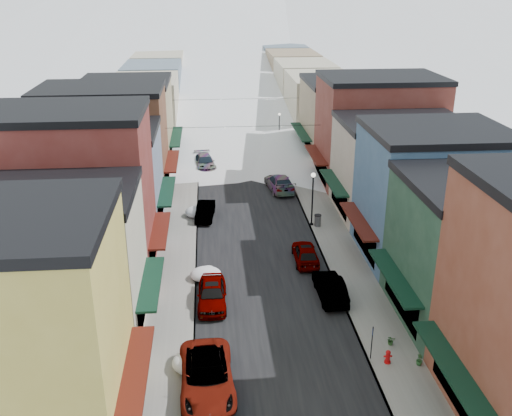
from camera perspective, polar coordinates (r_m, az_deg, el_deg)
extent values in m
cube|color=black|center=(81.57, -2.11, 7.23)|extent=(10.00, 160.00, 0.01)
cube|color=gray|center=(81.52, -6.79, 7.14)|extent=(3.20, 160.00, 0.15)
cube|color=gray|center=(82.13, 2.53, 7.38)|extent=(3.20, 160.00, 0.15)
cube|color=slate|center=(81.48, -5.69, 7.17)|extent=(0.10, 160.00, 0.15)
cube|color=slate|center=(81.95, 1.44, 7.36)|extent=(0.10, 160.00, 0.15)
cube|color=#D6BF4F|center=(28.95, -23.57, -11.61)|extent=(10.00, 8.50, 11.00)
cube|color=#4F150D|center=(28.96, -11.92, -15.59)|extent=(1.20, 7.22, 0.15)
cube|color=beige|center=(36.47, -19.42, -5.67)|extent=(10.00, 8.00, 9.00)
cube|color=black|center=(34.64, -20.39, 1.34)|extent=(10.20, 8.20, 0.50)
cube|color=black|center=(36.05, -10.46, -7.38)|extent=(1.20, 6.80, 0.15)
cube|color=maroon|center=(43.12, -17.90, 0.99)|extent=(11.00, 8.00, 12.00)
cube|color=black|center=(41.42, -18.90, 9.09)|extent=(11.20, 8.20, 0.50)
cube|color=#4F150D|center=(43.18, -9.57, -2.20)|extent=(1.20, 6.80, 0.15)
cube|color=gray|center=(51.43, -15.21, 2.55)|extent=(10.00, 9.00, 8.50)
cube|color=black|center=(50.18, -15.72, 7.40)|extent=(10.20, 9.20, 0.50)
cube|color=black|center=(51.05, -8.91, 1.68)|extent=(1.20, 7.65, 0.15)
cube|color=brown|center=(59.79, -14.86, 6.26)|extent=(12.00, 9.00, 10.50)
cube|color=black|center=(58.62, -15.39, 11.44)|extent=(12.20, 9.20, 0.50)
cube|color=#4F150D|center=(59.57, -8.40, 4.65)|extent=(1.20, 7.65, 0.15)
cube|color=tan|center=(69.34, -12.71, 8.13)|extent=(10.00, 11.00, 9.50)
cube|color=black|center=(68.37, -13.07, 12.20)|extent=(10.20, 11.20, 0.50)
cube|color=black|center=(69.17, -7.98, 7.09)|extent=(1.20, 9.35, 0.15)
cube|color=black|center=(30.15, 18.95, -14.73)|extent=(1.20, 7.65, 0.15)
cube|color=#1F4230|center=(38.71, 21.71, -4.36)|extent=(10.00, 9.00, 9.00)
cube|color=black|center=(36.99, 22.73, 2.27)|extent=(10.20, 9.20, 0.50)
cube|color=black|center=(37.19, 13.62, -6.68)|extent=(1.20, 7.65, 0.15)
cube|color=#395C82|center=(46.03, 17.07, 1.07)|extent=(10.00, 9.00, 10.00)
cube|color=black|center=(44.53, 17.81, 7.40)|extent=(10.20, 9.20, 0.50)
cube|color=#4F150D|center=(44.94, 10.16, -1.26)|extent=(1.20, 7.65, 0.15)
cube|color=#B7A793|center=(54.39, 14.11, 3.71)|extent=(11.00, 9.00, 8.50)
cube|color=black|center=(53.21, 14.56, 8.31)|extent=(11.20, 9.20, 0.50)
cube|color=black|center=(53.08, 7.76, 2.54)|extent=(1.20, 7.65, 0.15)
cube|color=maroon|center=(62.43, 12.09, 7.39)|extent=(12.00, 9.00, 11.00)
cube|color=black|center=(61.29, 12.52, 12.60)|extent=(12.20, 9.20, 0.50)
cube|color=#4F150D|center=(61.46, 5.99, 5.31)|extent=(1.20, 7.65, 0.15)
cube|color=#8D795C|center=(71.76, 9.01, 8.64)|extent=(10.00, 11.00, 9.00)
cube|color=black|center=(70.85, 9.24, 12.38)|extent=(10.20, 11.20, 0.50)
cube|color=black|center=(70.96, 4.51, 7.61)|extent=(1.20, 9.35, 0.15)
cube|color=gray|center=(82.99, -11.01, 9.94)|extent=(9.00, 13.00, 8.00)
cube|color=gray|center=(84.12, 6.45, 10.35)|extent=(9.00, 13.00, 8.00)
cube|color=gray|center=(96.68, -10.22, 11.65)|extent=(9.00, 13.00, 8.00)
cube|color=gray|center=(97.65, 4.86, 12.01)|extent=(9.00, 13.00, 8.00)
cube|color=gray|center=(110.45, -9.63, 12.93)|extent=(9.00, 13.00, 8.00)
cube|color=gray|center=(111.30, 3.65, 13.25)|extent=(9.00, 13.00, 8.00)
cube|color=gray|center=(124.27, -9.16, 13.92)|extent=(9.00, 13.00, 8.00)
cube|color=gray|center=(125.02, 2.70, 14.21)|extent=(9.00, 13.00, 8.00)
cube|color=silver|center=(244.31, -4.23, 18.38)|extent=(360.00, 40.00, 12.00)
cylinder|color=black|center=(60.70, -1.21, 8.15)|extent=(16.40, 0.04, 0.04)
cylinder|color=black|center=(75.33, -1.98, 10.84)|extent=(16.40, 0.04, 0.04)
imported|color=white|center=(31.92, -4.94, -16.40)|extent=(3.12, 6.31, 1.72)
imported|color=#A8ABB1|center=(39.14, -4.42, -8.54)|extent=(2.05, 4.86, 1.64)
imported|color=black|center=(52.88, -5.11, -0.30)|extent=(1.97, 4.48, 1.43)
imported|color=#A5A9AE|center=(67.02, -5.15, 4.59)|extent=(2.88, 5.65, 1.57)
imported|color=black|center=(40.18, 7.42, -7.86)|extent=(1.75, 4.80, 1.57)
imported|color=#919599|center=(44.78, 4.98, -4.50)|extent=(1.92, 4.54, 1.53)
imported|color=black|center=(59.80, 2.38, 2.56)|extent=(3.01, 5.99, 1.67)
imported|color=#A3A7AB|center=(79.71, -2.56, 7.49)|extent=(2.43, 5.07, 1.67)
imported|color=silver|center=(87.98, -1.84, 8.87)|extent=(3.06, 6.11, 1.66)
cylinder|color=red|center=(34.71, 13.00, -14.75)|extent=(0.37, 0.37, 0.11)
cylinder|color=red|center=(34.55, 13.04, -14.39)|extent=(0.26, 0.26, 0.65)
sphere|color=red|center=(34.33, 13.09, -13.89)|extent=(0.28, 0.28, 0.28)
cylinder|color=red|center=(34.49, 13.05, -14.25)|extent=(0.49, 0.11, 0.11)
cylinder|color=black|center=(34.25, 11.51, -13.06)|extent=(0.06, 0.06, 2.15)
cube|color=#1D329F|center=(33.81, 11.61, -11.97)|extent=(0.12, 0.28, 0.39)
cylinder|color=#595B5E|center=(51.03, 6.19, -1.27)|extent=(0.58, 0.58, 1.01)
cylinder|color=black|center=(50.83, 6.21, -0.72)|extent=(0.63, 0.63, 0.07)
cylinder|color=black|center=(51.41, 5.56, -1.60)|extent=(0.34, 0.34, 0.11)
cylinder|color=black|center=(50.58, 5.65, 0.69)|extent=(0.14, 0.14, 4.52)
sphere|color=white|center=(49.75, 5.76, 3.30)|extent=(0.41, 0.41, 0.41)
cylinder|color=black|center=(77.19, 2.31, 6.53)|extent=(0.28, 0.28, 0.09)
cylinder|color=black|center=(76.72, 2.34, 7.86)|extent=(0.11, 0.11, 3.79)
sphere|color=white|center=(76.25, 2.36, 9.35)|extent=(0.34, 0.34, 0.34)
imported|color=#2F5A28|center=(36.09, 13.34, -12.77)|extent=(0.53, 0.46, 0.56)
imported|color=#2C612E|center=(34.83, 16.03, -14.39)|extent=(0.52, 0.52, 0.65)
ellipsoid|color=white|center=(33.45, -6.05, -15.05)|extent=(2.67, 2.26, 1.13)
ellipsoid|color=white|center=(34.57, -5.67, -14.22)|extent=(1.14, 1.03, 0.57)
ellipsoid|color=white|center=(42.30, -5.05, -6.61)|extent=(2.28, 1.93, 0.96)
ellipsoid|color=white|center=(43.46, -4.79, -6.13)|extent=(0.97, 0.88, 0.49)
ellipsoid|color=white|center=(53.24, -5.75, -0.38)|extent=(2.50, 2.12, 1.06)
ellipsoid|color=white|center=(54.45, -5.52, -0.15)|extent=(1.07, 0.96, 0.54)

